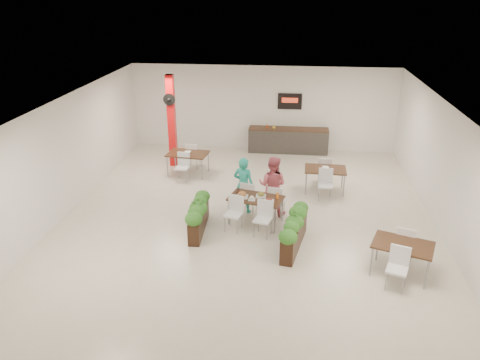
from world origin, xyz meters
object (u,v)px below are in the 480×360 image
(diner_man, at_px, (243,185))
(side_table_a, at_px, (188,156))
(service_counter, at_px, (288,140))
(planter_right, at_px, (294,229))
(main_table, at_px, (255,201))
(side_table_c, at_px, (403,249))
(side_table_b, at_px, (325,172))
(planter_left, at_px, (199,213))
(diner_woman, at_px, (272,185))
(red_column, at_px, (172,120))

(diner_man, height_order, side_table_a, diner_man)
(service_counter, distance_m, planter_right, 7.08)
(planter_right, height_order, side_table_a, planter_right)
(main_table, bearing_deg, side_table_a, 127.86)
(side_table_c, bearing_deg, side_table_b, 127.77)
(service_counter, xyz_separation_m, side_table_c, (2.61, -7.96, 0.14))
(planter_left, bearing_deg, side_table_c, -16.86)
(planter_right, bearing_deg, diner_woman, 109.16)
(diner_man, distance_m, side_table_b, 2.89)
(red_column, relative_size, planter_right, 1.68)
(red_column, height_order, side_table_b, red_column)
(red_column, xyz_separation_m, side_table_a, (0.69, -0.79, -1.00))
(red_column, relative_size, diner_man, 1.98)
(side_table_a, bearing_deg, side_table_b, -5.45)
(service_counter, distance_m, diner_man, 5.40)
(diner_woman, bearing_deg, diner_man, 14.79)
(service_counter, relative_size, diner_man, 1.85)
(main_table, relative_size, diner_woman, 1.12)
(diner_man, relative_size, side_table_c, 0.97)
(red_column, distance_m, side_table_a, 1.45)
(planter_right, bearing_deg, side_table_c, -20.72)
(diner_woman, bearing_deg, main_table, 72.59)
(planter_left, bearing_deg, planter_right, -13.05)
(main_table, bearing_deg, diner_man, 120.84)
(diner_woman, relative_size, side_table_b, 1.03)
(red_column, relative_size, planter_left, 1.77)
(diner_man, bearing_deg, planter_left, 64.94)
(side_table_a, relative_size, side_table_b, 1.02)
(planter_left, xyz_separation_m, side_table_c, (4.80, -1.46, 0.13))
(red_column, height_order, diner_man, red_column)
(red_column, height_order, main_table, red_column)
(side_table_a, xyz_separation_m, side_table_c, (5.92, -5.31, -0.01))
(diner_man, distance_m, side_table_c, 4.64)
(red_column, xyz_separation_m, diner_woman, (3.64, -3.40, -0.81))
(main_table, relative_size, side_table_c, 1.13)
(service_counter, relative_size, side_table_c, 1.80)
(main_table, bearing_deg, service_counter, 82.61)
(diner_woman, relative_size, side_table_a, 1.01)
(side_table_b, height_order, side_table_c, same)
(main_table, bearing_deg, planter_right, -48.07)
(red_column, xyz_separation_m, side_table_c, (6.61, -6.09, -1.01))
(diner_woman, distance_m, side_table_a, 3.94)
(side_table_c, bearing_deg, red_column, 157.05)
(side_table_b, bearing_deg, diner_woman, -131.09)
(service_counter, height_order, diner_woman, service_counter)
(red_column, relative_size, diner_woman, 1.91)
(main_table, bearing_deg, side_table_c, -31.15)
(red_column, xyz_separation_m, diner_man, (2.84, -3.40, -0.83))
(planter_left, relative_size, side_table_c, 1.09)
(red_column, bearing_deg, side_table_a, -48.61)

